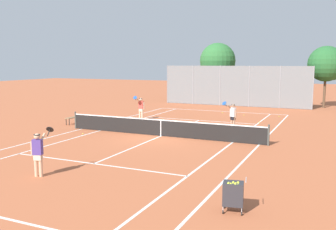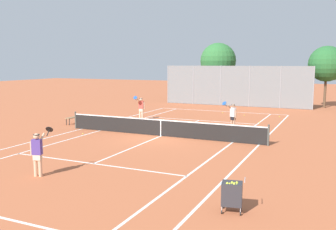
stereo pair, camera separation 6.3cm
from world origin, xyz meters
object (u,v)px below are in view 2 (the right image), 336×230
at_px(player_near_side, 37,152).
at_px(tree_behind_right, 328,65).
at_px(loose_tennis_ball_4, 259,122).
at_px(ball_cart, 232,193).
at_px(tennis_net, 161,127).
at_px(loose_tennis_ball_0, 279,117).
at_px(player_far_left, 141,107).
at_px(loose_tennis_ball_2, 244,115).
at_px(player_far_right, 233,115).
at_px(loose_tennis_ball_3, 223,113).
at_px(loose_tennis_ball_1, 83,134).
at_px(tree_behind_left, 219,62).
at_px(courtside_bench, 74,118).

bearing_deg(player_near_side, tree_behind_right, 71.95).
bearing_deg(loose_tennis_ball_4, ball_cart, -81.73).
bearing_deg(loose_tennis_ball_4, tennis_net, -120.23).
xyz_separation_m(loose_tennis_ball_0, tree_behind_right, (3.01, 7.82, 3.87)).
distance_m(tennis_net, player_far_left, 6.24).
distance_m(ball_cart, loose_tennis_ball_2, 19.55).
height_order(loose_tennis_ball_0, loose_tennis_ball_2, same).
distance_m(ball_cart, player_far_right, 13.04).
relative_size(loose_tennis_ball_3, tree_behind_right, 0.01).
distance_m(ball_cart, loose_tennis_ball_4, 16.24).
xyz_separation_m(player_far_left, loose_tennis_ball_3, (4.32, 6.07, -0.89)).
height_order(tennis_net, loose_tennis_ball_1, tennis_net).
bearing_deg(tennis_net, player_far_right, 49.18).
xyz_separation_m(ball_cart, player_far_right, (-3.32, 12.60, 0.39)).
xyz_separation_m(loose_tennis_ball_4, tree_behind_right, (3.85, 11.23, 3.87)).
height_order(ball_cart, player_near_side, player_near_side).
bearing_deg(tree_behind_left, courtside_bench, -104.30).
bearing_deg(player_far_right, tree_behind_left, 109.88).
relative_size(loose_tennis_ball_3, tree_behind_left, 0.01).
relative_size(ball_cart, player_far_left, 0.54).
bearing_deg(courtside_bench, loose_tennis_ball_0, 36.41).
relative_size(player_far_left, loose_tennis_ball_2, 26.88).
distance_m(player_far_right, courtside_bench, 10.67).
height_order(player_near_side, player_far_left, same).
distance_m(loose_tennis_ball_0, loose_tennis_ball_3, 4.60).
bearing_deg(loose_tennis_ball_2, player_far_right, -83.16).
relative_size(player_near_side, courtside_bench, 1.18).
xyz_separation_m(ball_cart, player_far_left, (-10.40, 13.78, 0.39)).
bearing_deg(player_far_right, loose_tennis_ball_4, 74.09).
distance_m(ball_cart, loose_tennis_ball_1, 13.19).
height_order(player_far_left, loose_tennis_ball_2, player_far_left).
distance_m(ball_cart, courtside_bench, 17.26).
relative_size(player_near_side, loose_tennis_ball_1, 26.88).
height_order(player_near_side, player_far_right, same).
distance_m(loose_tennis_ball_3, tree_behind_right, 11.31).
bearing_deg(loose_tennis_ball_0, ball_cart, -85.61).
bearing_deg(player_near_side, loose_tennis_ball_4, 72.58).
distance_m(courtside_bench, tree_behind_right, 23.02).
bearing_deg(tennis_net, tree_behind_right, 66.45).
distance_m(loose_tennis_ball_0, loose_tennis_ball_2, 2.63).
distance_m(loose_tennis_ball_4, courtside_bench, 12.74).
bearing_deg(loose_tennis_ball_4, player_near_side, -107.42).
bearing_deg(player_far_right, courtside_bench, -168.19).
bearing_deg(tree_behind_right, player_near_side, -108.05).
xyz_separation_m(loose_tennis_ball_1, courtside_bench, (-2.94, 2.90, 0.38)).
relative_size(loose_tennis_ball_1, courtside_bench, 0.04).
height_order(tennis_net, loose_tennis_ball_2, tennis_net).
xyz_separation_m(loose_tennis_ball_0, loose_tennis_ball_3, (-4.58, 0.38, 0.00)).
bearing_deg(ball_cart, player_far_right, 104.76).
height_order(ball_cart, loose_tennis_ball_0, ball_cart).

